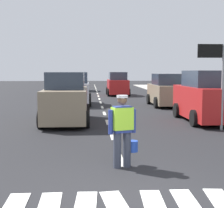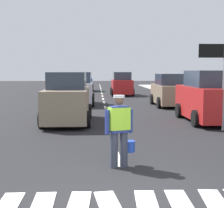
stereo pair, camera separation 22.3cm
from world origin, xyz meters
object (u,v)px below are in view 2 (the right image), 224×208
car_parked_far (170,91)px  car_oncoming_second (79,90)px  car_oncoming_third (85,82)px  car_oncoming_lead (68,99)px  road_worker (120,127)px  lane_direction_sign (218,66)px  car_outgoing_far (122,85)px  car_parked_curbside (207,98)px

car_parked_far → car_oncoming_second: (-5.75, 1.12, 0.04)m
car_oncoming_third → car_oncoming_lead: bearing=-89.9°
road_worker → car_oncoming_lead: car_oncoming_lead is taller
road_worker → lane_direction_sign: (3.95, 4.60, 1.48)m
road_worker → car_oncoming_lead: 6.95m
car_oncoming_third → car_oncoming_lead: size_ratio=0.89×
car_parked_far → car_oncoming_second: bearing=169.0°
car_outgoing_far → car_oncoming_lead: (-3.55, -15.86, 0.03)m
car_oncoming_third → car_parked_curbside: (6.10, -22.67, 0.07)m
car_parked_far → car_outgoing_far: bearing=103.8°
car_oncoming_third → car_parked_curbside: size_ratio=0.88×
car_outgoing_far → car_oncoming_second: car_oncoming_second is taller
car_outgoing_far → car_parked_curbside: car_parked_curbside is taller
road_worker → car_oncoming_second: 14.41m
car_oncoming_second → car_parked_curbside: bearing=-52.1°
lane_direction_sign → car_oncoming_third: size_ratio=0.84×
car_outgoing_far → car_oncoming_second: 8.95m
road_worker → car_parked_far: size_ratio=0.41×
car_oncoming_third → car_parked_far: bearing=-69.9°
car_oncoming_third → car_parked_curbside: bearing=-75.0°
car_outgoing_far → car_oncoming_third: bearing=118.0°
car_oncoming_third → car_parked_curbside: car_parked_curbside is taller
car_outgoing_far → car_parked_far: bearing=-76.2°
road_worker → lane_direction_sign: size_ratio=0.52×
road_worker → car_oncoming_lead: bearing=104.7°
car_oncoming_lead → car_parked_far: bearing=47.9°
lane_direction_sign → car_parked_curbside: lane_direction_sign is taller
car_outgoing_far → car_oncoming_lead: size_ratio=0.88×
car_parked_curbside → car_oncoming_third: bearing=105.0°
lane_direction_sign → car_oncoming_third: lane_direction_sign is taller
road_worker → lane_direction_sign: lane_direction_sign is taller
car_parked_curbside → lane_direction_sign: bearing=-98.7°
car_oncoming_second → car_parked_curbside: 9.65m
road_worker → car_oncoming_third: bearing=93.6°
lane_direction_sign → car_parked_curbside: (0.32, 2.10, -1.37)m
lane_direction_sign → car_oncoming_third: bearing=103.1°
road_worker → car_oncoming_second: (-1.66, 14.32, 0.06)m
lane_direction_sign → car_oncoming_lead: size_ratio=0.74×
road_worker → car_parked_curbside: (4.27, 6.70, 0.11)m
car_parked_curbside → car_parked_far: bearing=91.6°
car_oncoming_third → car_oncoming_lead: (0.06, -22.65, 0.04)m
lane_direction_sign → road_worker: bearing=-130.6°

